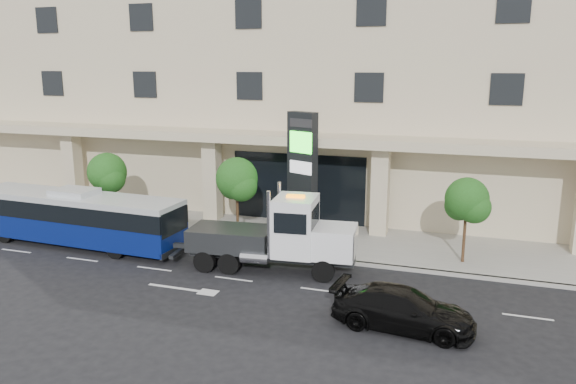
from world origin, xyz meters
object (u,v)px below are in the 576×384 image
city_bus (76,217)px  tow_truck (279,237)px  signage_pylon (302,174)px  black_sedan (403,309)px

city_bus → tow_truck: size_ratio=1.37×
city_bus → signage_pylon: size_ratio=1.79×
city_bus → tow_truck: 11.20m
black_sedan → tow_truck: bearing=61.5°
tow_truck → signage_pylon: signage_pylon is taller
black_sedan → city_bus: bearing=81.3°
signage_pylon → city_bus: bearing=-132.3°
tow_truck → black_sedan: size_ratio=1.72×
black_sedan → signage_pylon: signage_pylon is taller
signage_pylon → black_sedan: bearing=-31.5°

